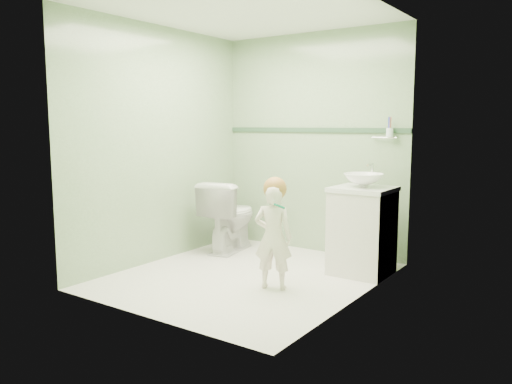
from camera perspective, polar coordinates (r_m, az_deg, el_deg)
The scene contains 12 objects.
ground at distance 4.83m, azimuth -1.03°, elevation -9.40°, with size 2.50×2.50×0.00m, color silver.
room_shell at distance 4.63m, azimuth -1.06°, elevation 4.96°, with size 2.50×2.54×2.40m.
trim_stripe at distance 5.67m, azimuth 6.31°, elevation 6.91°, with size 2.20×0.02×0.05m, color #315137.
vanity at distance 4.93m, azimuth 11.78°, elevation -4.42°, with size 0.52×0.50×0.80m, color silver.
counter at distance 4.86m, azimuth 11.91°, elevation 0.31°, with size 0.54×0.52×0.04m, color white.
basin at distance 4.85m, azimuth 11.94°, elevation 1.29°, with size 0.37×0.37×0.13m, color white.
faucet at distance 5.02m, azimuth 12.79°, elevation 2.39°, with size 0.03×0.13×0.18m.
cup_holder at distance 5.26m, azimuth 14.65°, elevation 6.47°, with size 0.26×0.07×0.21m.
toilet at distance 5.72m, azimuth -2.97°, elevation -2.66°, with size 0.44×0.78×0.79m, color white.
toddler at distance 4.39m, azimuth 1.93°, elevation -5.06°, with size 0.33×0.22×0.90m, color white.
hair_cap at distance 4.33m, azimuth 2.14°, elevation 0.38°, with size 0.20×0.20×0.20m, color #A26E30.
teal_toothbrush at distance 4.19m, azimuth 2.57°, elevation -1.53°, with size 0.10×0.14×0.08m.
Camera 1 is at (2.70, -3.75, 1.41)m, focal length 35.76 mm.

